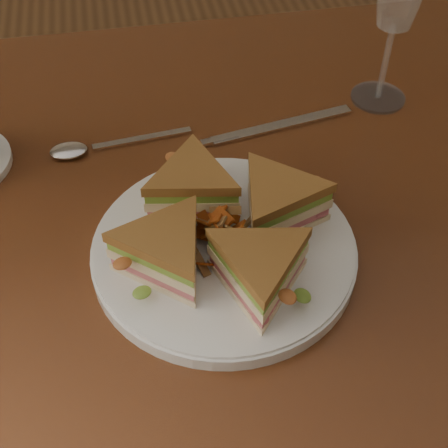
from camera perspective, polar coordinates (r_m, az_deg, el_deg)
name	(u,v)px	position (r m, az deg, el deg)	size (l,w,h in m)	color
table	(216,241)	(0.83, -0.71, -1.55)	(1.20, 0.80, 0.75)	#3B1C0D
plate	(224,251)	(0.67, 0.00, -2.46)	(0.28, 0.28, 0.02)	silver
sandwich_wedges	(224,227)	(0.65, 0.00, -0.30)	(0.28, 0.28, 0.06)	beige
crisps_mound	(224,230)	(0.65, 0.00, -0.55)	(0.09, 0.09, 0.05)	#BC5118
spoon	(87,148)	(0.82, -12.43, 6.79)	(0.18, 0.04, 0.01)	silver
knife	(272,128)	(0.84, 4.45, 8.77)	(0.21, 0.05, 0.00)	silver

